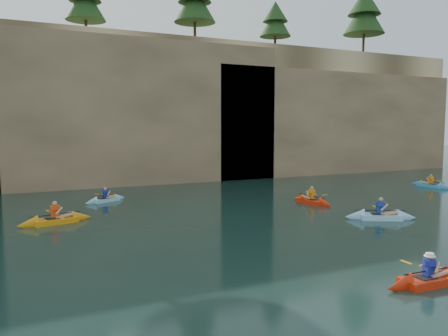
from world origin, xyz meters
name	(u,v)px	position (x,y,z in m)	size (l,w,h in m)	color
ground	(245,286)	(0.00, 0.00, 0.00)	(160.00, 160.00, 0.00)	black
cliff	(90,109)	(0.00, 30.00, 6.00)	(70.00, 16.00, 12.00)	tan
cliff_slab_center	(131,110)	(2.00, 22.60, 5.70)	(24.00, 2.40, 11.40)	#9A7B5D
cliff_slab_east	(340,121)	(22.00, 22.60, 4.92)	(26.00, 2.40, 9.84)	#9A7B5D
sea_cave_center	(49,168)	(-4.00, 21.95, 1.60)	(3.50, 1.00, 3.20)	black
sea_cave_east	(229,153)	(10.00, 21.95, 2.25)	(5.00, 1.00, 4.50)	black
main_kayaker	(429,279)	(4.83, -2.15, 0.15)	(3.10, 2.12, 1.14)	red
kayaker_orange	(55,220)	(-4.36, 10.72, 0.16)	(3.52, 2.50, 1.31)	orange
kayaker_ltblue_near	(380,216)	(10.04, 5.01, 0.17)	(3.38, 2.35, 1.35)	#98D2FF
kayaker_red_far	(312,201)	(9.69, 10.08, 0.15)	(2.42, 3.38, 1.23)	red
kayaker_ltblue_mid	(106,199)	(-1.21, 15.68, 0.13)	(2.86, 1.98, 1.09)	#88C4E3
kayaker_blue_east	(431,185)	(21.72, 11.87, 0.14)	(2.33, 3.37, 1.18)	#419EDE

